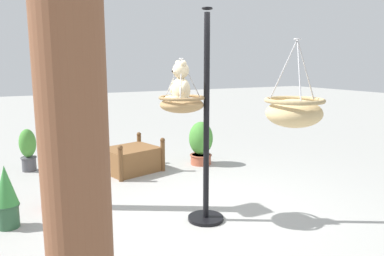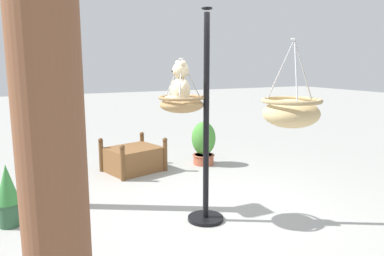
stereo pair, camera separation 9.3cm
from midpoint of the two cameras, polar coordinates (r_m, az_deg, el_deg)
name	(u,v)px [view 1 (the left image)]	position (r m, az deg, el deg)	size (l,w,h in m)	color
ground_plane	(198,214)	(4.87, 0.41, -13.15)	(40.00, 40.00, 0.00)	#9E9E99
display_pole_central	(206,157)	(4.44, 1.60, -4.56)	(0.44, 0.44, 2.53)	black
hanging_basket_with_teddy	(182,103)	(4.35, -2.21, 3.82)	(0.54, 0.54, 0.63)	#A37F51
teddy_bear	(180,85)	(4.32, -2.51, 6.66)	(0.34, 0.30, 0.50)	beige
hanging_basket_left_high	(294,111)	(3.21, 14.69, 2.54)	(0.50, 0.50, 0.73)	tan
greenhouse_pillar_left	(79,225)	(1.22, -19.27, -13.96)	(0.38, 0.38, 2.96)	brown
greenhouse_pillar_far_back	(55,111)	(5.09, -20.93, 2.47)	(0.36, 0.36, 2.71)	#9E2D23
wooden_planter_box	(131,158)	(6.69, -9.84, -4.65)	(1.03, 1.13, 0.61)	brown
potted_plant_fern_front	(6,196)	(4.89, -27.26, -9.35)	(0.27, 0.27, 0.76)	#2D5638
potted_plant_flowering_red	(28,149)	(7.23, -24.37, -2.98)	(0.29, 0.29, 0.76)	#4C4C51
potted_plant_bushy_green	(201,143)	(7.02, 1.00, -2.29)	(0.45, 0.45, 0.82)	#AD563D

